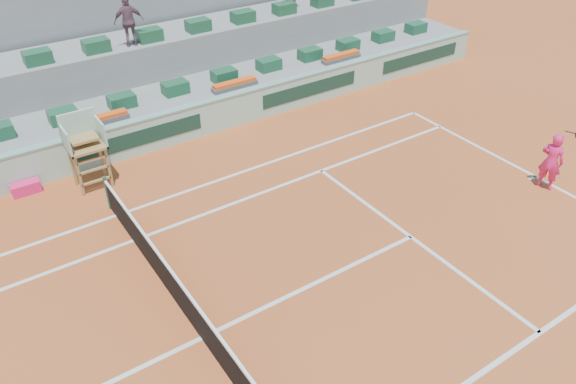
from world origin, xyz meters
The scene contains 14 objects.
ground centered at (0.00, 0.00, 0.00)m, with size 90.00×90.00×0.00m, color #A0461F.
seating_tier_lower centered at (0.00, 10.70, 0.60)m, with size 36.00×4.00×1.20m, color gray.
seating_tier_upper centered at (0.00, 12.30, 1.30)m, with size 36.00×2.40×2.60m, color gray.
stadium_back_wall centered at (0.00, 13.90, 2.20)m, with size 36.00×0.40×4.40m, color gray.
player_bag centered at (-1.86, 8.13, 0.19)m, with size 0.84×0.37×0.37m, color #F31F69.
spectator_mid centered at (3.27, 11.57, 3.50)m, with size 1.05×0.44×1.80m, color #6C4853.
court_lines centered at (0.00, 0.00, 0.01)m, with size 23.89×11.09×0.01m.
tennis_net centered at (0.00, 0.00, 0.53)m, with size 0.10×11.97×1.10m.
advertising_hoarding centered at (0.02, 8.50, 0.63)m, with size 36.00×0.34×1.26m.
umpire_chair centered at (0.00, 7.50, 1.54)m, with size 1.10×0.90×2.40m.
seat_row_lower centered at (0.00, 9.80, 1.42)m, with size 32.90×0.60×0.44m.
seat_row_upper centered at (0.00, 11.70, 2.82)m, with size 32.90×0.60×0.44m.
flower_planters centered at (-1.50, 9.00, 1.33)m, with size 26.80×0.36×0.28m.
tennis_player centered at (11.60, -0.51, 0.93)m, with size 0.62×0.95×2.28m.
Camera 1 is at (-3.13, -8.10, 9.76)m, focal length 35.00 mm.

